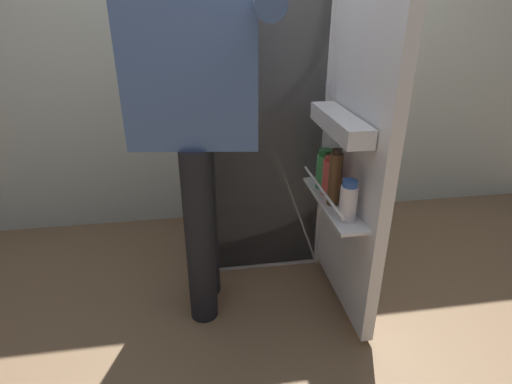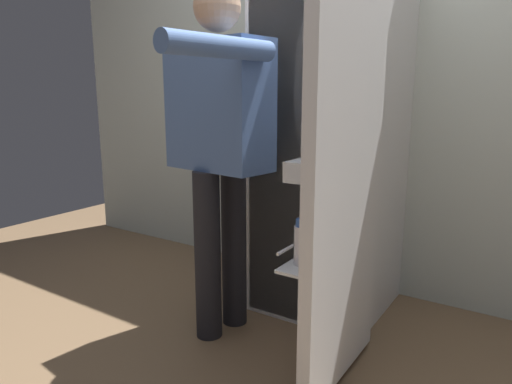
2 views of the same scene
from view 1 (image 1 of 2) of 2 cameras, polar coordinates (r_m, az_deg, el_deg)
ground_plane at (r=2.02m, az=1.85°, el=-14.50°), size 5.74×5.74×0.00m
kitchen_wall at (r=2.47m, az=-2.03°, el=23.50°), size 4.40×0.10×2.44m
refrigerator at (r=2.11m, az=0.26°, el=12.78°), size 0.67×1.24×1.67m
person at (r=1.59m, az=-8.32°, el=12.39°), size 0.55×0.81×1.57m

